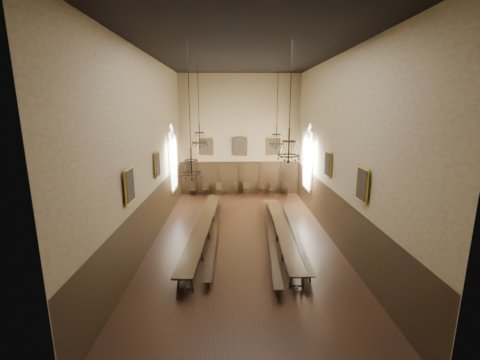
{
  "coord_description": "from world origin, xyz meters",
  "views": [
    {
      "loc": [
        -0.51,
        -15.19,
        6.52
      ],
      "look_at": [
        -0.14,
        1.5,
        2.77
      ],
      "focal_mm": 24.0,
      "sensor_mm": 36.0,
      "label": 1
    }
  ],
  "objects_px": {
    "bench_right_inner": "(271,234)",
    "chair_3": "(235,191)",
    "chair_1": "(206,191)",
    "chair_2": "(219,191)",
    "chair_4": "(247,191)",
    "chandelier_front_right": "(289,148)",
    "table_left": "(204,231)",
    "chandelier_front_left": "(191,165)",
    "chandelier_back_right": "(277,138)",
    "chair_7": "(285,191)",
    "table_right": "(282,234)",
    "chair_0": "(193,192)",
    "bench_right_outer": "(295,234)",
    "bench_left_inner": "(215,235)",
    "chandelier_back_left": "(199,137)",
    "chair_6": "(272,192)",
    "chair_5": "(260,191)",
    "bench_left_outer": "(194,235)"
  },
  "relations": [
    {
      "from": "bench_right_inner",
      "to": "chair_3",
      "type": "height_order",
      "value": "chair_3"
    },
    {
      "from": "chair_1",
      "to": "chair_2",
      "type": "bearing_deg",
      "value": -13.45
    },
    {
      "from": "chair_3",
      "to": "chair_4",
      "type": "relative_size",
      "value": 1.02
    },
    {
      "from": "chandelier_front_right",
      "to": "chair_3",
      "type": "bearing_deg",
      "value": 100.67
    },
    {
      "from": "table_left",
      "to": "chair_1",
      "type": "distance_m",
      "value": 8.42
    },
    {
      "from": "chandelier_front_left",
      "to": "chandelier_back_right",
      "type": "bearing_deg",
      "value": 45.23
    },
    {
      "from": "chandelier_front_left",
      "to": "chair_3",
      "type": "bearing_deg",
      "value": 80.05
    },
    {
      "from": "chair_1",
      "to": "chair_7",
      "type": "relative_size",
      "value": 1.04
    },
    {
      "from": "table_left",
      "to": "table_right",
      "type": "height_order",
      "value": "table_left"
    },
    {
      "from": "chair_0",
      "to": "chair_2",
      "type": "distance_m",
      "value": 2.03
    },
    {
      "from": "chair_4",
      "to": "chandelier_front_left",
      "type": "distance_m",
      "value": 11.58
    },
    {
      "from": "table_left",
      "to": "bench_right_outer",
      "type": "xyz_separation_m",
      "value": [
        4.65,
        -0.01,
        -0.16
      ]
    },
    {
      "from": "bench_left_inner",
      "to": "chandelier_front_right",
      "type": "xyz_separation_m",
      "value": [
        3.15,
        -2.51,
        4.69
      ]
    },
    {
      "from": "chair_7",
      "to": "bench_right_outer",
      "type": "bearing_deg",
      "value": -81.4
    },
    {
      "from": "chandelier_back_left",
      "to": "table_left",
      "type": "bearing_deg",
      "value": -81.79
    },
    {
      "from": "table_right",
      "to": "chair_6",
      "type": "bearing_deg",
      "value": 86.37
    },
    {
      "from": "chair_4",
      "to": "chair_0",
      "type": "bearing_deg",
      "value": 163.7
    },
    {
      "from": "bench_right_outer",
      "to": "chair_6",
      "type": "xyz_separation_m",
      "value": [
        -0.18,
        8.34,
        0.03
      ]
    },
    {
      "from": "chair_2",
      "to": "chair_6",
      "type": "distance_m",
      "value": 4.03
    },
    {
      "from": "bench_right_outer",
      "to": "chandelier_front_right",
      "type": "height_order",
      "value": "chandelier_front_right"
    },
    {
      "from": "bench_right_outer",
      "to": "chair_5",
      "type": "distance_m",
      "value": 8.53
    },
    {
      "from": "table_right",
      "to": "chair_1",
      "type": "relative_size",
      "value": 9.28
    },
    {
      "from": "chandelier_back_left",
      "to": "chandelier_front_left",
      "type": "xyz_separation_m",
      "value": [
        0.07,
        -4.18,
        -0.8
      ]
    },
    {
      "from": "table_right",
      "to": "chair_1",
      "type": "xyz_separation_m",
      "value": [
        -4.48,
        8.77,
        -0.06
      ]
    },
    {
      "from": "chair_4",
      "to": "chandelier_front_right",
      "type": "bearing_deg",
      "value": -99.6
    },
    {
      "from": "bench_left_outer",
      "to": "chair_4",
      "type": "relative_size",
      "value": 8.9
    },
    {
      "from": "chair_1",
      "to": "chair_3",
      "type": "relative_size",
      "value": 1.0
    },
    {
      "from": "chair_6",
      "to": "chair_7",
      "type": "bearing_deg",
      "value": 21.83
    },
    {
      "from": "bench_left_inner",
      "to": "bench_right_outer",
      "type": "relative_size",
      "value": 1.05
    },
    {
      "from": "chair_0",
      "to": "chair_6",
      "type": "bearing_deg",
      "value": 7.61
    },
    {
      "from": "table_right",
      "to": "chair_0",
      "type": "relative_size",
      "value": 10.12
    },
    {
      "from": "chair_1",
      "to": "chair_7",
      "type": "bearing_deg",
      "value": -15.73
    },
    {
      "from": "chair_2",
      "to": "chandelier_back_left",
      "type": "distance_m",
      "value": 8.01
    },
    {
      "from": "chair_0",
      "to": "chandelier_back_left",
      "type": "bearing_deg",
      "value": -70.17
    },
    {
      "from": "table_left",
      "to": "table_right",
      "type": "relative_size",
      "value": 1.12
    },
    {
      "from": "table_left",
      "to": "chair_6",
      "type": "xyz_separation_m",
      "value": [
        4.48,
        8.33,
        -0.13
      ]
    },
    {
      "from": "bench_right_outer",
      "to": "chair_5",
      "type": "height_order",
      "value": "chair_5"
    },
    {
      "from": "chair_3",
      "to": "chair_7",
      "type": "xyz_separation_m",
      "value": [
        3.86,
        -0.05,
        -0.01
      ]
    },
    {
      "from": "bench_left_inner",
      "to": "chair_3",
      "type": "height_order",
      "value": "chair_3"
    },
    {
      "from": "bench_left_outer",
      "to": "bench_right_inner",
      "type": "bearing_deg",
      "value": -1.04
    },
    {
      "from": "chair_6",
      "to": "bench_left_inner",
      "type": "bearing_deg",
      "value": -94.99
    },
    {
      "from": "bench_right_inner",
      "to": "chandelier_front_right",
      "type": "xyz_separation_m",
      "value": [
        0.32,
        -2.5,
        4.66
      ]
    },
    {
      "from": "chair_4",
      "to": "chandelier_back_right",
      "type": "bearing_deg",
      "value": -94.25
    },
    {
      "from": "table_right",
      "to": "bench_right_inner",
      "type": "xyz_separation_m",
      "value": [
        -0.51,
        0.2,
        -0.06
      ]
    },
    {
      "from": "table_right",
      "to": "chair_5",
      "type": "relative_size",
      "value": 9.99
    },
    {
      "from": "chandelier_back_right",
      "to": "chair_2",
      "type": "bearing_deg",
      "value": 117.72
    },
    {
      "from": "table_right",
      "to": "chair_5",
      "type": "xyz_separation_m",
      "value": [
        -0.36,
        8.82,
        -0.08
      ]
    },
    {
      "from": "table_right",
      "to": "chair_7",
      "type": "distance_m",
      "value": 8.88
    },
    {
      "from": "chair_4",
      "to": "bench_left_inner",
      "type": "bearing_deg",
      "value": -118.75
    },
    {
      "from": "table_left",
      "to": "chandelier_front_right",
      "type": "distance_m",
      "value": 6.46
    }
  ]
}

